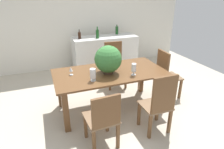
{
  "coord_description": "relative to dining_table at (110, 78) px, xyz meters",
  "views": [
    {
      "loc": [
        -1.11,
        -2.95,
        2.13
      ],
      "look_at": [
        0.05,
        0.09,
        0.7
      ],
      "focal_mm": 30.8,
      "sensor_mm": 36.0,
      "label": 1
    }
  ],
  "objects": [
    {
      "name": "dining_table",
      "position": [
        0.0,
        0.0,
        0.0
      ],
      "size": [
        2.02,
        1.03,
        0.77
      ],
      "color": "brown",
      "rests_on": "ground"
    },
    {
      "name": "ground_plane",
      "position": [
        0.0,
        -0.08,
        -0.64
      ],
      "size": [
        7.04,
        7.04,
        0.0
      ],
      "primitive_type": "plane",
      "color": "#BCB29E"
    },
    {
      "name": "chair_near_left",
      "position": [
        -0.45,
        -0.95,
        -0.13
      ],
      "size": [
        0.46,
        0.5,
        0.91
      ],
      "rotation": [
        0.0,
        0.0,
        3.2
      ],
      "color": "brown",
      "rests_on": "ground"
    },
    {
      "name": "flower_centerpiece",
      "position": [
        -0.05,
        -0.05,
        0.38
      ],
      "size": [
        0.48,
        0.48,
        0.5
      ],
      "color": "#4C3828",
      "rests_on": "dining_table"
    },
    {
      "name": "crystal_vase_left",
      "position": [
        -0.39,
        -0.26,
        0.24
      ],
      "size": [
        0.1,
        0.1,
        0.21
      ],
      "color": "silver",
      "rests_on": "dining_table"
    },
    {
      "name": "wine_bottle_dark",
      "position": [
        0.31,
        1.78,
        0.45
      ],
      "size": [
        0.08,
        0.08,
        0.3
      ],
      "color": "#194C1E",
      "rests_on": "kitchen_counter"
    },
    {
      "name": "kitchen_counter",
      "position": [
        0.55,
        1.89,
        -0.16
      ],
      "size": [
        1.76,
        0.64,
        0.98
      ],
      "primitive_type": "cube",
      "color": "silver",
      "rests_on": "ground"
    },
    {
      "name": "chair_far_right",
      "position": [
        0.46,
        0.96,
        -0.08
      ],
      "size": [
        0.49,
        0.48,
        1.04
      ],
      "rotation": [
        0.0,
        0.0,
        -0.08
      ],
      "color": "brown",
      "rests_on": "ground"
    },
    {
      "name": "crystal_vase_center_near",
      "position": [
        0.34,
        -0.29,
        0.25
      ],
      "size": [
        0.08,
        0.08,
        0.21
      ],
      "color": "silver",
      "rests_on": "dining_table"
    },
    {
      "name": "wine_bottle_tall",
      "position": [
        -0.14,
        1.89,
        0.42
      ],
      "size": [
        0.08,
        0.08,
        0.24
      ],
      "color": "black",
      "rests_on": "kitchen_counter"
    },
    {
      "name": "wine_glass",
      "position": [
        -0.68,
        0.11,
        0.22
      ],
      "size": [
        0.06,
        0.06,
        0.15
      ],
      "color": "silver",
      "rests_on": "dining_table"
    },
    {
      "name": "back_wall",
      "position": [
        0.0,
        2.52,
        0.66
      ],
      "size": [
        6.4,
        0.1,
        2.6
      ],
      "primitive_type": "cube",
      "color": "silver",
      "rests_on": "ground"
    },
    {
      "name": "chair_foot_end",
      "position": [
        1.24,
        0.01,
        -0.08
      ],
      "size": [
        0.45,
        0.46,
        1.03
      ],
      "rotation": [
        0.0,
        0.0,
        1.52
      ],
      "color": "brown",
      "rests_on": "ground"
    },
    {
      "name": "chair_near_right",
      "position": [
        0.45,
        -0.95,
        -0.08
      ],
      "size": [
        0.43,
        0.42,
        1.04
      ],
      "rotation": [
        0.0,
        0.0,
        3.14
      ],
      "color": "brown",
      "rests_on": "ground"
    },
    {
      "name": "wine_bottle_clear",
      "position": [
        0.98,
        2.07,
        0.45
      ],
      "size": [
        0.08,
        0.08,
        0.27
      ],
      "color": "#194C1E",
      "rests_on": "kitchen_counter"
    }
  ]
}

